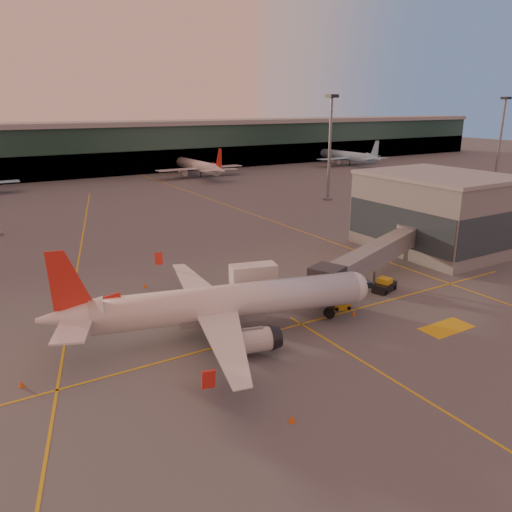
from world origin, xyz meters
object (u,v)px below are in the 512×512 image
gpu_cart (341,304)px  catering_truck (254,279)px  pushback_tug (385,286)px  main_airplane (220,304)px

gpu_cart → catering_truck: bearing=147.4°
catering_truck → pushback_tug: 17.26m
pushback_tug → main_airplane: bearing=163.1°
catering_truck → gpu_cart: (7.09, -8.34, -1.94)m
main_airplane → catering_truck: (8.34, 7.02, -0.92)m
main_airplane → gpu_cart: bearing=9.1°
gpu_cart → pushback_tug: bearing=27.7°
gpu_cart → pushback_tug: (8.71, 1.63, 0.16)m
main_airplane → pushback_tug: bearing=14.8°
main_airplane → catering_truck: size_ratio=5.65×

